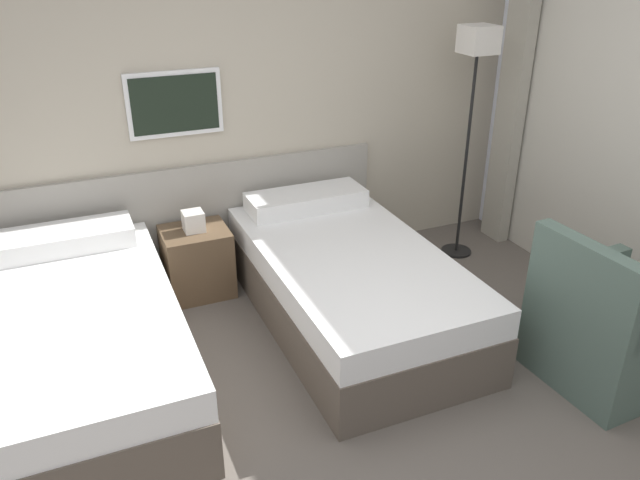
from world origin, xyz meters
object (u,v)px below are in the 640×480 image
bed_near_door (80,342)px  armchair (612,332)px  bed_near_window (349,284)px  floor_lamp (475,70)px  nightstand (197,260)px

bed_near_door → armchair: size_ratio=2.18×
bed_near_window → floor_lamp: floor_lamp is taller
nightstand → armchair: size_ratio=0.69×
armchair → bed_near_window: bearing=41.9°
bed_near_door → floor_lamp: (2.92, 0.55, 1.20)m
floor_lamp → bed_near_window: bearing=-156.3°
bed_near_window → nightstand: 1.12m
bed_near_door → nightstand: (0.84, 0.75, -0.01)m
bed_near_window → nightstand: bearing=138.4°
bed_near_door → bed_near_window: same height
bed_near_door → bed_near_window: (1.68, 0.00, 0.00)m
bed_near_door → nightstand: 1.12m
bed_near_door → nightstand: bed_near_door is taller
bed_near_door → floor_lamp: bearing=10.6°
floor_lamp → armchair: floor_lamp is taller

